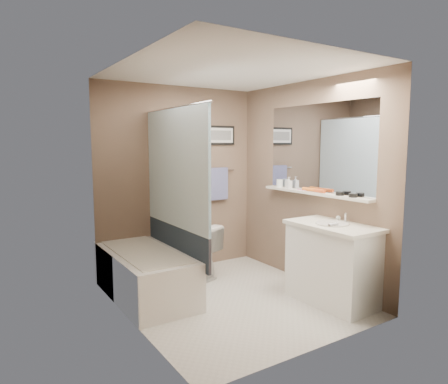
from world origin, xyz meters
TOP-DOWN VIEW (x-y plane):
  - ground at (0.00, 0.00)m, footprint 2.50×2.50m
  - ceiling at (0.00, 0.00)m, footprint 2.20×2.50m
  - wall_back at (0.00, 1.23)m, footprint 2.20×0.04m
  - wall_front at (0.00, -1.23)m, footprint 2.20×0.04m
  - wall_left at (-1.08, 0.00)m, footprint 0.04×2.50m
  - wall_right at (1.08, 0.00)m, footprint 0.04×2.50m
  - tile_surround at (-1.09, 0.50)m, footprint 0.02×1.55m
  - curtain_rod at (-0.40, 0.50)m, footprint 0.02×1.55m
  - curtain_upper at (-0.40, 0.50)m, footprint 0.03×1.45m
  - curtain_lower at (-0.40, 0.50)m, footprint 0.03×1.45m
  - mirror at (1.09, -0.15)m, footprint 0.02×1.60m
  - shelf at (1.04, -0.15)m, footprint 0.12×1.60m
  - towel_bar at (0.55, 1.22)m, footprint 0.60×0.02m
  - towel at (0.55, 1.20)m, footprint 0.34×0.05m
  - art_frame at (0.55, 1.23)m, footprint 0.62×0.02m
  - art_mat at (0.55, 1.22)m, footprint 0.56×0.00m
  - art_image at (0.55, 1.22)m, footprint 0.50×0.00m
  - door at (0.55, -1.24)m, footprint 0.80×0.02m
  - door_handle at (0.22, -1.19)m, footprint 0.10×0.02m
  - bathtub at (-0.75, 0.59)m, footprint 0.71×1.50m
  - tub_rim at (-0.75, 0.59)m, footprint 0.56×1.36m
  - toilet at (0.01, 0.85)m, footprint 0.59×0.75m
  - vanity at (0.85, -0.63)m, footprint 0.53×0.91m
  - countertop at (0.84, -0.63)m, footprint 0.54×0.96m
  - sink_basin at (0.83, -0.63)m, footprint 0.34×0.34m
  - faucet_spout at (1.03, -0.63)m, footprint 0.02×0.02m
  - faucet_knob at (1.03, -0.53)m, footprint 0.05×0.05m
  - candle_bowl_near at (1.04, -0.71)m, footprint 0.09×0.09m
  - candle_bowl_far at (1.04, -0.54)m, footprint 0.09×0.09m
  - hair_brush_front at (1.04, -0.22)m, footprint 0.06×0.22m
  - hair_brush_back at (1.04, -0.10)m, footprint 0.05×0.22m
  - pink_comb at (1.04, 0.03)m, footprint 0.04×0.16m
  - glass_jar at (1.04, 0.44)m, footprint 0.08×0.08m
  - soap_bottle at (1.04, 0.27)m, footprint 0.07×0.07m

SIDE VIEW (x-z plane):
  - ground at x=0.00m, z-range 0.00..0.00m
  - bathtub at x=-0.75m, z-range 0.00..0.50m
  - toilet at x=0.01m, z-range 0.00..0.67m
  - vanity at x=0.85m, z-range 0.00..0.80m
  - tub_rim at x=-0.75m, z-range 0.49..0.51m
  - curtain_lower at x=-0.40m, z-range 0.40..0.76m
  - countertop at x=0.84m, z-range 0.80..0.84m
  - sink_basin at x=0.83m, z-range 0.84..0.86m
  - faucet_knob at x=1.03m, z-range 0.84..0.90m
  - faucet_spout at x=1.03m, z-range 0.84..0.94m
  - tile_surround at x=-1.09m, z-range 0.00..2.00m
  - door at x=0.55m, z-range 0.00..2.00m
  - door_handle at x=0.22m, z-range 0.99..1.01m
  - shelf at x=1.04m, z-range 1.09..1.11m
  - pink_comb at x=1.04m, z-range 1.11..1.12m
  - towel at x=0.55m, z-range 0.90..1.34m
  - candle_bowl_near at x=1.04m, z-range 1.11..1.16m
  - candle_bowl_far at x=1.04m, z-range 1.11..1.16m
  - hair_brush_front at x=1.04m, z-range 1.12..1.16m
  - hair_brush_back at x=1.04m, z-range 1.12..1.16m
  - glass_jar at x=1.04m, z-range 1.11..1.22m
  - soap_bottle at x=1.04m, z-range 1.11..1.26m
  - wall_back at x=0.00m, z-range 0.00..2.40m
  - wall_front at x=0.00m, z-range 0.00..2.40m
  - wall_left at x=-1.08m, z-range 0.00..2.40m
  - wall_right at x=1.08m, z-range 0.00..2.40m
  - towel_bar at x=0.55m, z-range 1.29..1.31m
  - curtain_upper at x=-0.40m, z-range 0.76..2.04m
  - mirror at x=1.09m, z-range 1.12..2.12m
  - art_frame at x=0.55m, z-range 1.65..1.91m
  - art_mat at x=0.55m, z-range 1.68..1.88m
  - art_image at x=0.55m, z-range 1.72..1.84m
  - curtain_rod at x=-0.40m, z-range 2.04..2.06m
  - ceiling at x=0.00m, z-range 2.36..2.40m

